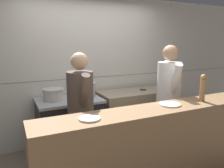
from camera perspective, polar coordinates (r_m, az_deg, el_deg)
wall_back_tiled at (r=3.99m, az=-5.60°, el=3.92°), size 8.00×0.06×2.60m
oven_range at (r=3.67m, az=-10.97°, el=-10.59°), size 0.99×0.71×0.89m
prep_counter at (r=4.14m, az=6.13°, el=-7.94°), size 1.37×0.65×0.91m
pass_counter at (r=2.81m, az=11.86°, el=-16.19°), size 2.94×0.45×1.03m
stock_pot at (r=3.48m, az=-15.08°, el=-2.57°), size 0.33×0.33×0.18m
sauce_pot at (r=3.63m, az=-6.92°, el=-1.37°), size 0.34×0.34×0.23m
chefs_knife at (r=4.06m, az=9.49°, el=-1.59°), size 0.34×0.22×0.02m
plated_dish_main at (r=2.20m, az=-5.88°, el=-8.95°), size 0.22×0.22×0.02m
plated_dish_appetiser at (r=2.75m, az=14.83°, el=-5.15°), size 0.26×0.26×0.02m
pepper_mill at (r=3.03m, az=22.61°, el=-0.78°), size 0.08×0.08×0.35m
chef_head_cook at (r=2.87m, az=-8.19°, el=-6.62°), size 0.36×0.73×1.66m
chef_sous at (r=3.45m, az=14.48°, el=-3.07°), size 0.45×0.75×1.74m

